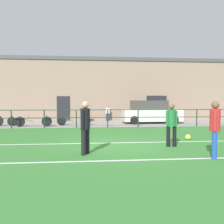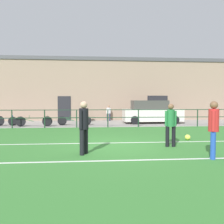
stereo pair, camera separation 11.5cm
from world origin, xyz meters
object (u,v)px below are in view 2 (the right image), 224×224
(soccer_ball_match, at_px, (188,137))
(bicycle_parked_3, at_px, (74,121))
(bicycle_parked_1, at_px, (34,121))
(trash_bin_0, at_px, (85,115))
(bicycle_parked_0, at_px, (0,121))
(spectator_child, at_px, (109,112))
(parked_car_red, at_px, (151,112))
(player_winger, at_px, (213,126))
(player_goalkeeper, at_px, (84,124))
(player_striker, at_px, (171,122))

(soccer_ball_match, bearing_deg, bicycle_parked_3, 130.90)
(bicycle_parked_1, height_order, trash_bin_0, trash_bin_0)
(bicycle_parked_0, distance_m, bicycle_parked_3, 4.93)
(soccer_ball_match, xyz_separation_m, spectator_child, (-2.81, 9.52, 0.63))
(parked_car_red, distance_m, bicycle_parked_3, 5.82)
(player_winger, xyz_separation_m, parked_car_red, (0.86, 10.49, -0.14))
(player_winger, relative_size, bicycle_parked_1, 0.71)
(player_goalkeeper, relative_size, player_striker, 1.06)
(player_winger, bearing_deg, bicycle_parked_0, 76.46)
(player_winger, xyz_separation_m, bicycle_parked_3, (-4.83, 9.37, -0.62))
(player_goalkeeper, bearing_deg, player_winger, -75.57)
(spectator_child, bearing_deg, bicycle_parked_1, 30.92)
(player_goalkeeper, xyz_separation_m, bicycle_parked_0, (-5.92, 8.53, -0.62))
(player_goalkeeper, height_order, player_striker, player_goalkeeper)
(parked_car_red, bearing_deg, soccer_ball_match, -92.27)
(bicycle_parked_1, relative_size, bicycle_parked_3, 1.03)
(bicycle_parked_3, bearing_deg, bicycle_parked_0, -180.00)
(player_winger, xyz_separation_m, bicycle_parked_0, (-9.77, 9.37, -0.62))
(parked_car_red, height_order, bicycle_parked_1, parked_car_red)
(bicycle_parked_1, bearing_deg, soccer_ball_match, -35.66)
(player_winger, distance_m, bicycle_parked_1, 11.61)
(player_striker, height_order, spectator_child, player_striker)
(parked_car_red, distance_m, trash_bin_0, 5.27)
(parked_car_red, bearing_deg, bicycle_parked_1, -169.04)
(player_winger, relative_size, bicycle_parked_0, 0.77)
(player_winger, height_order, trash_bin_0, player_winger)
(player_striker, height_order, bicycle_parked_1, player_striker)
(spectator_child, distance_m, bicycle_parked_1, 6.44)
(player_winger, distance_m, bicycle_parked_0, 13.55)
(bicycle_parked_3, bearing_deg, player_winger, -62.71)
(player_striker, relative_size, player_winger, 0.94)
(parked_car_red, relative_size, trash_bin_0, 4.07)
(parked_car_red, height_order, trash_bin_0, parked_car_red)
(bicycle_parked_3, distance_m, trash_bin_0, 2.56)
(player_striker, bearing_deg, spectator_child, -79.02)
(player_goalkeeper, height_order, soccer_ball_match, player_goalkeeper)
(bicycle_parked_0, bearing_deg, trash_bin_0, 24.09)
(parked_car_red, bearing_deg, bicycle_parked_3, -168.83)
(soccer_ball_match, relative_size, trash_bin_0, 0.22)
(parked_car_red, bearing_deg, player_striker, -99.98)
(bicycle_parked_1, bearing_deg, bicycle_parked_0, 168.21)
(player_goalkeeper, height_order, bicycle_parked_0, player_goalkeeper)
(spectator_child, xyz_separation_m, bicycle_parked_0, (-7.52, -3.29, -0.41))
(player_striker, relative_size, trash_bin_0, 1.50)
(player_striker, bearing_deg, parked_car_red, -97.25)
(player_winger, bearing_deg, soccer_ball_match, 19.98)
(bicycle_parked_3, bearing_deg, soccer_ball_match, -49.10)
(player_winger, bearing_deg, spectator_child, 40.32)
(player_striker, height_order, bicycle_parked_0, player_striker)
(player_goalkeeper, xyz_separation_m, bicycle_parked_1, (-3.60, 8.04, -0.60))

